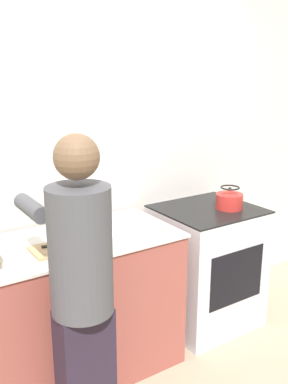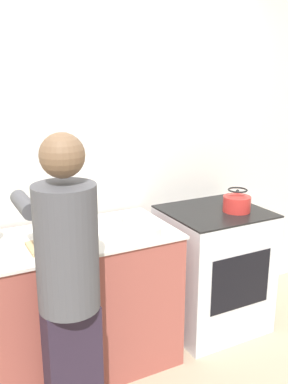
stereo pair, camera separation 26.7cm
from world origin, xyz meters
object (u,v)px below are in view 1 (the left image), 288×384
(oven, at_px, (206,266))
(bowl_prep, at_px, (149,231))
(person, at_px, (81,284))
(kettle, at_px, (229,199))
(cutting_board, at_px, (58,248))
(knife, at_px, (61,244))

(oven, distance_m, bowl_prep, 0.86)
(person, bearing_deg, kettle, 16.87)
(cutting_board, height_order, knife, knife)
(person, height_order, knife, person)
(oven, distance_m, cutting_board, 1.31)
(kettle, bearing_deg, cutting_board, -179.13)
(kettle, bearing_deg, bowl_prep, -170.87)
(person, xyz_separation_m, bowl_prep, (0.60, 0.30, 0.06))
(cutting_board, xyz_separation_m, bowl_prep, (0.55, -0.11, 0.02))
(oven, bearing_deg, knife, -175.70)
(cutting_board, height_order, kettle, kettle)
(person, height_order, kettle, person)
(bowl_prep, bearing_deg, oven, 17.58)
(knife, xyz_separation_m, kettle, (1.32, 0.01, 0.05))
(person, height_order, cutting_board, person)
(bowl_prep, bearing_deg, cutting_board, 168.96)
(cutting_board, xyz_separation_m, kettle, (1.35, 0.02, 0.07))
(cutting_board, bearing_deg, kettle, 0.87)
(kettle, bearing_deg, person, -163.13)
(knife, bearing_deg, bowl_prep, -1.03)
(oven, relative_size, bowl_prep, 5.37)
(person, relative_size, bowl_prep, 9.47)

